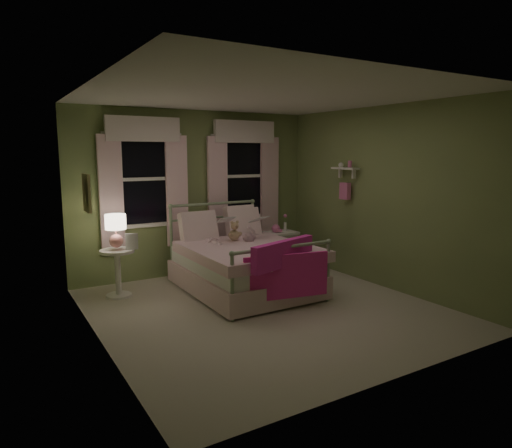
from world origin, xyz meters
TOP-DOWN VIEW (x-y plane):
  - room_shell at (0.00, 0.00)m, footprint 4.20×4.20m
  - bed at (0.17, 0.83)m, footprint 1.58×2.04m
  - pink_throw at (0.16, -0.19)m, footprint 1.09×0.44m
  - child_left at (-0.12, 1.26)m, footprint 0.26×0.19m
  - child_right at (0.44, 1.26)m, footprint 0.45×0.40m
  - book_left at (-0.12, 1.01)m, footprint 0.21×0.13m
  - book_right at (0.44, 1.01)m, footprint 0.22×0.15m
  - teddy_bear at (0.16, 1.10)m, footprint 0.22×0.17m
  - nightstand_left at (-1.44, 1.46)m, footprint 0.46×0.46m
  - table_lamp at (-1.44, 1.46)m, footprint 0.27×0.27m
  - book_nightstand at (-1.34, 1.38)m, footprint 0.22×0.26m
  - nightstand_right at (1.24, 1.49)m, footprint 0.50×0.40m
  - pink_toy at (1.14, 1.49)m, footprint 0.14×0.18m
  - bud_vase at (1.36, 1.54)m, footprint 0.06×0.06m
  - window_left at (-0.85, 2.03)m, footprint 1.34×0.13m
  - window_right at (0.85, 2.03)m, footprint 1.34×0.13m
  - wall_shelf at (1.90, 0.70)m, footprint 0.15×0.50m
  - framed_picture at (-1.95, 0.60)m, footprint 0.03×0.32m

SIDE VIEW (x-z plane):
  - bed at x=0.17m, z-range -0.22..0.97m
  - nightstand_left at x=-1.44m, z-range 0.09..0.74m
  - nightstand_right at x=1.24m, z-range 0.23..0.87m
  - pink_throw at x=0.16m, z-range 0.26..0.96m
  - book_nightstand at x=-1.34m, z-range 0.65..0.67m
  - pink_toy at x=1.14m, z-range 0.64..0.78m
  - bud_vase at x=1.36m, z-range 0.65..0.93m
  - teddy_bear at x=0.16m, z-range 0.64..0.94m
  - child_left at x=-0.12m, z-range 0.57..1.25m
  - book_right at x=0.44m, z-range 0.79..1.05m
  - child_right at x=0.44m, z-range 0.57..1.32m
  - table_lamp at x=-1.44m, z-range 0.73..1.18m
  - book_left at x=-0.12m, z-range 0.83..1.09m
  - room_shell at x=0.00m, z-range -0.80..3.40m
  - framed_picture at x=-1.95m, z-range 1.29..1.71m
  - wall_shelf at x=1.90m, z-range 1.22..1.82m
  - window_left at x=-0.85m, z-range 0.64..2.60m
  - window_right at x=0.85m, z-range 0.64..2.60m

